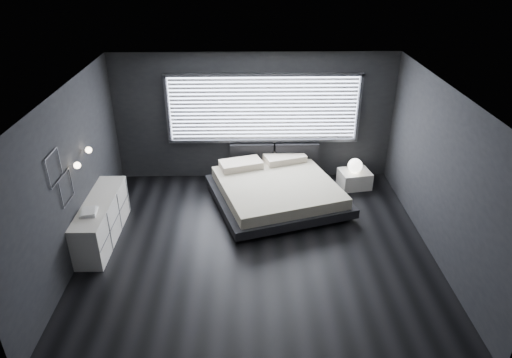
{
  "coord_description": "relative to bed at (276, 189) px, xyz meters",
  "views": [
    {
      "loc": [
        -0.16,
        -6.56,
        4.8
      ],
      "look_at": [
        0.0,
        0.85,
        0.9
      ],
      "focal_mm": 32.0,
      "sensor_mm": 36.0,
      "label": 1
    }
  ],
  "objects": [
    {
      "name": "window",
      "position": [
        -0.23,
        1.16,
        1.32
      ],
      "size": [
        4.14,
        0.09,
        1.52
      ],
      "color": "white",
      "rests_on": "ground"
    },
    {
      "name": "room",
      "position": [
        -0.43,
        -1.54,
        1.11
      ],
      "size": [
        6.04,
        6.0,
        2.8
      ],
      "color": "black",
      "rests_on": "ground"
    },
    {
      "name": "sconce_near",
      "position": [
        -3.31,
        -1.49,
        1.31
      ],
      "size": [
        0.18,
        0.11,
        0.11
      ],
      "color": "silver",
      "rests_on": "ground"
    },
    {
      "name": "bed",
      "position": [
        0.0,
        0.0,
        0.0
      ],
      "size": [
        3.03,
        2.96,
        0.64
      ],
      "color": "black",
      "rests_on": "ground"
    },
    {
      "name": "orb_lamp",
      "position": [
        1.71,
        0.59,
        0.23
      ],
      "size": [
        0.31,
        0.31,
        0.31
      ],
      "primitive_type": "sphere",
      "color": "white",
      "rests_on": "nightstand"
    },
    {
      "name": "wall_art_lower",
      "position": [
        -3.41,
        -1.84,
        1.09
      ],
      "size": [
        0.01,
        0.48,
        0.48
      ],
      "color": "#47474C",
      "rests_on": "ground"
    },
    {
      "name": "book_stack",
      "position": [
        -3.23,
        -1.61,
        0.51
      ],
      "size": [
        0.29,
        0.37,
        0.07
      ],
      "color": "silver",
      "rests_on": "dresser"
    },
    {
      "name": "nightstand",
      "position": [
        1.74,
        0.63,
        -0.11
      ],
      "size": [
        0.72,
        0.63,
        0.37
      ],
      "primitive_type": "cube",
      "rotation": [
        0.0,
        0.0,
        0.17
      ],
      "color": "silver",
      "rests_on": "ground"
    },
    {
      "name": "dresser",
      "position": [
        -3.21,
        -1.21,
        0.09
      ],
      "size": [
        0.56,
        1.93,
        0.77
      ],
      "color": "silver",
      "rests_on": "ground"
    },
    {
      "name": "headboard",
      "position": [
        0.01,
        1.1,
        0.28
      ],
      "size": [
        1.96,
        0.16,
        0.52
      ],
      "color": "black",
      "rests_on": "ground"
    },
    {
      "name": "sconce_far",
      "position": [
        -3.31,
        -0.89,
        1.31
      ],
      "size": [
        0.18,
        0.11,
        0.11
      ],
      "color": "silver",
      "rests_on": "ground"
    },
    {
      "name": "wall_art_upper",
      "position": [
        -3.41,
        -2.09,
        1.56
      ],
      "size": [
        0.01,
        0.48,
        0.48
      ],
      "color": "#47474C",
      "rests_on": "ground"
    }
  ]
}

